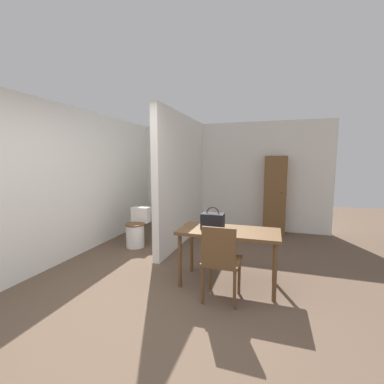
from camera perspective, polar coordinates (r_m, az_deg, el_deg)
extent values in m
plane|color=brown|center=(2.93, -11.15, -26.60)|extent=(16.00, 16.00, 0.00)
cube|color=white|center=(6.28, 6.52, 3.53)|extent=(4.92, 0.12, 2.50)
cube|color=white|center=(5.24, -20.49, 2.49)|extent=(0.12, 4.96, 2.50)
cube|color=white|center=(5.12, -2.05, 2.83)|extent=(0.12, 2.56, 2.50)
cube|color=brown|center=(3.36, 8.14, -8.69)|extent=(1.28, 0.61, 0.04)
cylinder|color=brown|center=(3.39, -2.71, -14.99)|extent=(0.05, 0.05, 0.69)
cylinder|color=brown|center=(3.21, 17.93, -16.65)|extent=(0.05, 0.05, 0.69)
cylinder|color=brown|center=(3.83, -0.10, -12.40)|extent=(0.05, 0.05, 0.69)
cylinder|color=brown|center=(3.67, 17.90, -13.62)|extent=(0.05, 0.05, 0.69)
cube|color=brown|center=(3.10, 6.66, -14.98)|extent=(0.42, 0.42, 0.04)
cube|color=brown|center=(2.84, 5.91, -12.04)|extent=(0.38, 0.03, 0.43)
cylinder|color=brown|center=(3.39, 4.13, -17.34)|extent=(0.04, 0.04, 0.44)
cylinder|color=brown|center=(3.33, 10.44, -17.91)|extent=(0.04, 0.04, 0.44)
cylinder|color=brown|center=(3.08, 2.39, -19.97)|extent=(0.04, 0.04, 0.44)
cylinder|color=brown|center=(3.01, 9.43, -20.71)|extent=(0.04, 0.04, 0.44)
cylinder|color=white|center=(5.02, -12.51, -9.50)|extent=(0.34, 0.34, 0.42)
cylinder|color=brown|center=(4.96, -12.57, -7.03)|extent=(0.36, 0.36, 0.02)
cube|color=white|center=(5.14, -11.26, -4.96)|extent=(0.34, 0.18, 0.30)
cube|color=black|center=(3.38, 4.63, -6.45)|extent=(0.29, 0.18, 0.20)
torus|color=black|center=(3.36, 4.64, -4.78)|extent=(0.17, 0.01, 0.17)
cube|color=brown|center=(5.94, 17.92, -0.70)|extent=(0.47, 0.35, 1.72)
sphere|color=black|center=(5.75, 19.24, -0.13)|extent=(0.02, 0.02, 0.02)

